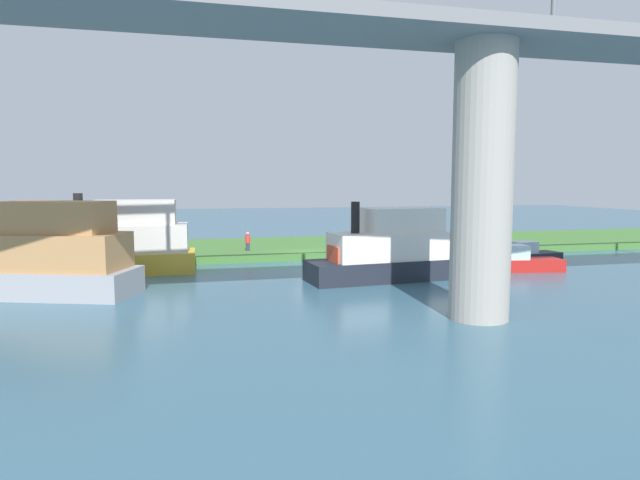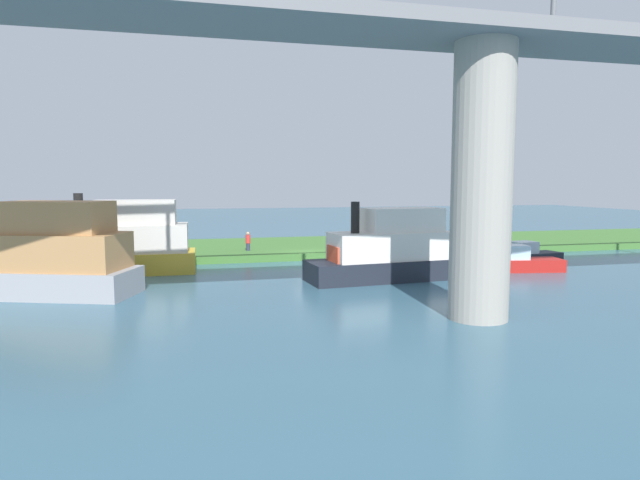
# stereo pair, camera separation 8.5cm
# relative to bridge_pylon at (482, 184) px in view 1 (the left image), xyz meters

# --- Properties ---
(ground_plane) EXTENTS (160.00, 160.00, 0.00)m
(ground_plane) POSITION_rel_bridge_pylon_xyz_m (2.83, -17.50, -5.44)
(ground_plane) COLOR #386075
(grassy_bank) EXTENTS (80.00, 12.00, 0.50)m
(grassy_bank) POSITION_rel_bridge_pylon_xyz_m (2.83, -23.50, -5.19)
(grassy_bank) COLOR #427533
(grassy_bank) RESTS_ON ground
(bridge_pylon) EXTENTS (2.38, 2.38, 10.87)m
(bridge_pylon) POSITION_rel_bridge_pylon_xyz_m (0.00, 0.00, 0.00)
(bridge_pylon) COLOR #9E998E
(bridge_pylon) RESTS_ON ground
(bridge_span) EXTENTS (61.65, 4.30, 3.25)m
(bridge_span) POSITION_rel_bridge_pylon_xyz_m (-0.00, -0.02, 5.93)
(bridge_span) COLOR slate
(bridge_span) RESTS_ON bridge_pylon
(person_on_bank) EXTENTS (0.44, 0.44, 1.39)m
(person_on_bank) POSITION_rel_bridge_pylon_xyz_m (7.02, -20.29, -4.23)
(person_on_bank) COLOR #2D334C
(person_on_bank) RESTS_ON grassy_bank
(mooring_post) EXTENTS (0.20, 0.20, 0.88)m
(mooring_post) POSITION_rel_bridge_pylon_xyz_m (-3.93, -18.02, -4.50)
(mooring_post) COLOR brown
(mooring_post) RESTS_ON grassy_bank
(motorboat_red) EXTENTS (9.58, 3.37, 4.86)m
(motorboat_red) POSITION_rel_bridge_pylon_xyz_m (15.32, -15.17, -3.63)
(motorboat_red) COLOR gold
(motorboat_red) RESTS_ON ground
(skiff_small) EXTENTS (4.67, 2.20, 1.50)m
(skiff_small) POSITION_rel_bridge_pylon_xyz_m (-11.33, -12.91, -4.90)
(skiff_small) COLOR #1E232D
(skiff_small) RESTS_ON ground
(houseboat_blue) EXTENTS (10.38, 6.41, 5.03)m
(houseboat_blue) POSITION_rel_bridge_pylon_xyz_m (18.35, -9.24, -3.57)
(houseboat_blue) COLOR #99999E
(houseboat_blue) RESTS_ON ground
(riverboat_paddlewheel) EXTENTS (8.91, 3.63, 4.44)m
(riverboat_paddlewheel) POSITION_rel_bridge_pylon_xyz_m (0.30, -9.24, -3.79)
(riverboat_paddlewheel) COLOR #1E232D
(riverboat_paddlewheel) RESTS_ON ground
(pontoon_yellow) EXTENTS (5.12, 2.54, 1.63)m
(pontoon_yellow) POSITION_rel_bridge_pylon_xyz_m (-8.72, -10.07, -4.85)
(pontoon_yellow) COLOR red
(pontoon_yellow) RESTS_ON ground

